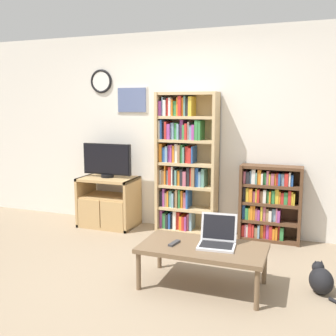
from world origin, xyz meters
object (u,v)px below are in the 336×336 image
at_px(bookshelf_tall, 184,163).
at_px(remote_near_laptop, 174,243).
at_px(laptop, 217,238).
at_px(bookshelf_short, 268,203).
at_px(tv_stand, 108,202).
at_px(coffee_table, 203,250).
at_px(cat, 321,280).
at_px(television, 107,160).

height_order(bookshelf_tall, remote_near_laptop, bookshelf_tall).
bearing_deg(laptop, bookshelf_short, 73.49).
xyz_separation_m(bookshelf_short, laptop, (-0.29, -1.44, -0.01)).
bearing_deg(tv_stand, coffee_table, -38.14).
height_order(tv_stand, cat, tv_stand).
xyz_separation_m(television, bookshelf_tall, (1.06, 0.11, -0.00)).
relative_size(bookshelf_tall, coffee_table, 1.60).
bearing_deg(bookshelf_short, laptop, -101.52).
bearing_deg(coffee_table, television, 141.49).
height_order(tv_stand, bookshelf_tall, bookshelf_tall).
distance_m(bookshelf_short, cat, 1.45).
xyz_separation_m(tv_stand, remote_near_laptop, (1.45, -1.39, 0.06)).
relative_size(bookshelf_tall, laptop, 5.12).
bearing_deg(bookshelf_tall, coffee_table, -65.69).
xyz_separation_m(television, laptop, (1.85, -1.31, -0.45)).
height_order(bookshelf_tall, bookshelf_short, bookshelf_tall).
bearing_deg(laptop, cat, 5.94).
bearing_deg(laptop, tv_stand, 140.12).
relative_size(television, bookshelf_short, 0.75).
bearing_deg(bookshelf_short, cat, -64.39).
xyz_separation_m(remote_near_laptop, cat, (1.28, 0.29, -0.28)).
distance_m(tv_stand, coffee_table, 2.17).
relative_size(tv_stand, television, 1.09).
bearing_deg(tv_stand, bookshelf_short, 4.47).
relative_size(television, coffee_table, 0.62).
bearing_deg(tv_stand, cat, -21.97).
bearing_deg(tv_stand, remote_near_laptop, -43.72).
bearing_deg(tv_stand, bookshelf_tall, 8.01).
distance_m(tv_stand, bookshelf_tall, 1.19).
distance_m(bookshelf_short, remote_near_laptop, 1.69).
bearing_deg(remote_near_laptop, bookshelf_short, -102.99).
height_order(bookshelf_short, remote_near_laptop, bookshelf_short).
bearing_deg(coffee_table, tv_stand, 141.86).
height_order(tv_stand, laptop, tv_stand).
height_order(bookshelf_tall, coffee_table, bookshelf_tall).
relative_size(television, laptop, 1.98).
height_order(remote_near_laptop, cat, remote_near_laptop).
xyz_separation_m(bookshelf_tall, remote_near_laptop, (0.41, -1.53, -0.51)).
bearing_deg(television, laptop, -35.30).
relative_size(coffee_table, laptop, 3.20).
distance_m(tv_stand, remote_near_laptop, 2.01).
relative_size(tv_stand, bookshelf_tall, 0.42).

